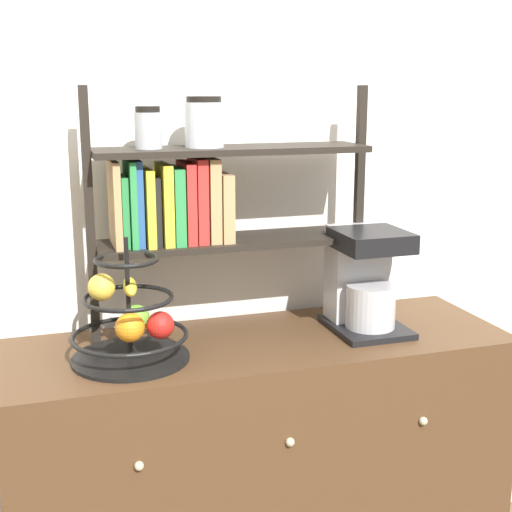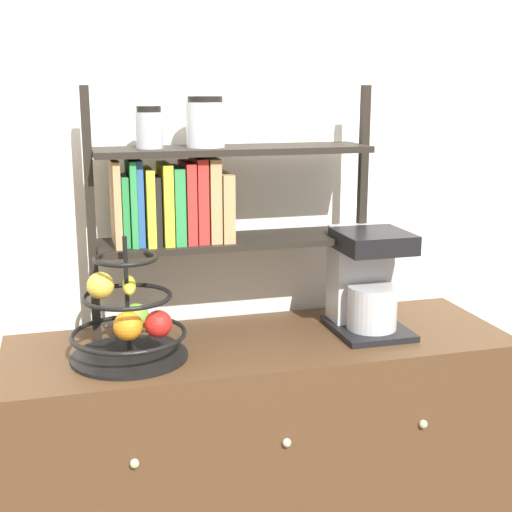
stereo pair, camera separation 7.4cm
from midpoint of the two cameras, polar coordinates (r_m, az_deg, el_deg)
wall_back at (r=2.21m, az=-2.81°, el=5.75°), size 7.00×0.05×2.60m
sideboard at (r=2.23m, az=-0.60°, el=-17.52°), size 1.43×0.49×0.89m
coffee_maker at (r=2.12m, az=7.65°, el=-1.83°), size 0.21×0.25×0.30m
fruit_stand at (r=1.90m, az=-11.12°, el=-5.16°), size 0.31×0.31×0.33m
shelf_hutch at (r=2.01m, az=-5.90°, el=5.08°), size 0.82×0.20×0.71m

